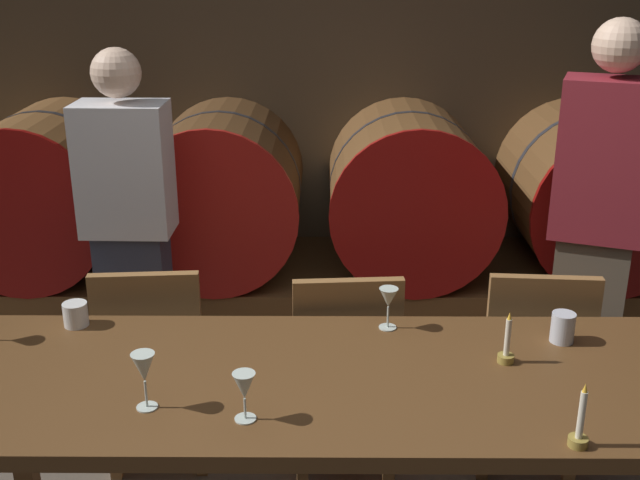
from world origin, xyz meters
The scene contains 19 objects.
back_wall centered at (0.00, 2.63, 1.28)m, with size 6.92×0.24×2.56m, color brown.
barrel_shelf centered at (0.00, 2.08, 0.18)m, with size 6.23×0.90×0.35m, color brown.
wine_barrel_far_left centered at (-1.43, 2.08, 0.78)m, with size 0.86×0.92×0.86m.
wine_barrel_center_left centered at (-0.49, 2.08, 0.78)m, with size 0.86×0.92×0.86m.
wine_barrel_center_right centered at (0.50, 2.08, 0.78)m, with size 0.86×0.92×0.86m.
wine_barrel_far_right centered at (1.47, 2.08, 0.78)m, with size 0.86×0.92×0.86m.
dining_table centered at (0.15, 0.15, 0.71)m, with size 2.55×0.81×0.78m.
chair_left centered at (-0.61, 0.80, 0.49)m, with size 0.43×0.43×0.88m.
chair_center centered at (0.13, 0.75, 0.49)m, with size 0.43×0.43×0.88m.
chair_right centered at (0.86, 0.78, 0.49)m, with size 0.43×0.43×0.88m.
guest_left centered at (-0.79, 1.28, 0.83)m, with size 0.39×0.25×1.62m.
guest_right centered at (1.20, 1.19, 0.90)m, with size 0.44×0.36×1.74m.
candle_left centered at (0.62, 0.23, 0.82)m, with size 0.05×0.05×0.17m.
candle_right centered at (0.71, -0.20, 0.83)m, with size 0.05×0.05×0.18m.
wine_glass_center_left centered at (-0.44, -0.03, 0.90)m, with size 0.07×0.07×0.17m.
wine_glass_center_right centered at (-0.16, -0.08, 0.88)m, with size 0.06×0.06×0.14m.
wine_glass_far_right centered at (0.27, 0.47, 0.88)m, with size 0.06×0.06×0.15m.
cup_left centered at (-0.79, 0.48, 0.82)m, with size 0.08×0.08×0.08m, color white.
cup_right centered at (0.83, 0.37, 0.83)m, with size 0.08×0.08×0.10m, color silver.
Camera 1 is at (0.06, -1.91, 1.98)m, focal length 43.88 mm.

